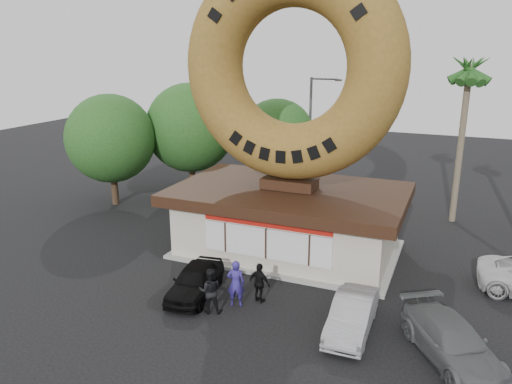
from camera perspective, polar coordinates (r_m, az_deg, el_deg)
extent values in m
plane|color=black|center=(20.50, -1.94, -12.80)|extent=(90.00, 90.00, 0.00)
cube|color=beige|center=(24.96, 3.76, -3.53)|extent=(10.00, 6.00, 3.00)
cube|color=#999993|center=(25.48, 3.70, -6.54)|extent=(10.60, 6.60, 0.15)
cube|color=#3F3F3F|center=(24.48, 3.83, -0.12)|extent=(10.00, 6.00, 0.10)
cube|color=black|center=(24.49, 3.83, -0.23)|extent=(11.20, 7.20, 0.55)
cube|color=silver|center=(22.27, 1.19, -5.89)|extent=(6.00, 0.12, 1.40)
cube|color=#B4180F|center=(21.89, 1.18, -3.49)|extent=(6.00, 0.10, 0.45)
cube|color=black|center=(24.34, 3.85, 1.01)|extent=(2.60, 1.40, 0.50)
torus|color=olive|center=(23.49, 4.11, 14.03)|extent=(10.48, 2.67, 10.48)
cylinder|color=#473321|center=(34.84, -7.32, 2.42)|extent=(0.44, 0.44, 3.30)
sphere|color=#1B4B1B|center=(34.24, -7.51, 7.30)|extent=(6.00, 6.00, 6.00)
cylinder|color=#473321|center=(34.37, 2.35, 1.97)|extent=(0.44, 0.44, 2.86)
sphere|color=#1B4B1B|center=(33.82, 2.40, 6.24)|extent=(5.20, 5.20, 5.20)
cylinder|color=#473321|center=(33.60, -15.91, 1.20)|extent=(0.44, 0.44, 3.08)
sphere|color=#1B4B1B|center=(33.01, -16.29, 5.89)|extent=(5.60, 5.60, 5.60)
cylinder|color=#726651|center=(30.73, 22.34, 4.88)|extent=(0.36, 0.36, 9.00)
cylinder|color=#59595E|center=(34.14, 6.16, 6.21)|extent=(0.18, 0.18, 8.00)
cylinder|color=#59595E|center=(33.43, 7.88, 12.67)|extent=(1.80, 0.12, 0.12)
cube|color=#59595E|center=(33.21, 9.41, 12.50)|extent=(0.45, 0.20, 0.12)
imported|color=navy|center=(20.04, -2.32, -10.38)|extent=(0.81, 0.65, 1.94)
imported|color=black|center=(19.68, -5.27, -11.16)|extent=(1.09, 0.98, 1.83)
imported|color=black|center=(20.35, 0.42, -10.36)|extent=(1.04, 0.63, 1.66)
imported|color=black|center=(21.10, -6.97, -10.01)|extent=(2.05, 4.01, 1.31)
imported|color=gray|center=(18.86, 10.90, -13.65)|extent=(1.46, 3.96, 1.30)
imported|color=slate|center=(18.26, 21.47, -15.60)|extent=(4.07, 4.89, 1.34)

